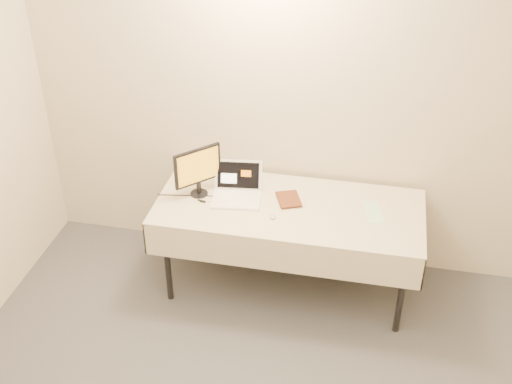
% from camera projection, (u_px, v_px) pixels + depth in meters
% --- Properties ---
extents(back_wall, '(4.00, 0.10, 2.70)m').
position_uv_depth(back_wall, '(302.00, 98.00, 4.49)').
color(back_wall, beige).
rests_on(back_wall, ground).
extents(table, '(1.86, 0.81, 0.74)m').
position_uv_depth(table, '(289.00, 213.00, 4.49)').
color(table, black).
rests_on(table, ground).
extents(laptop, '(0.37, 0.35, 0.23)m').
position_uv_depth(laptop, '(237.00, 190.00, 4.53)').
color(laptop, white).
rests_on(laptop, table).
extents(monitor, '(0.27, 0.27, 0.37)m').
position_uv_depth(monitor, '(198.00, 168.00, 4.46)').
color(monitor, black).
rests_on(monitor, table).
extents(book, '(0.15, 0.07, 0.21)m').
position_uv_depth(book, '(278.00, 189.00, 4.44)').
color(book, brown).
rests_on(book, table).
extents(alarm_clock, '(0.13, 0.09, 0.05)m').
position_uv_depth(alarm_clock, '(246.00, 179.00, 4.71)').
color(alarm_clock, black).
rests_on(alarm_clock, table).
extents(clicker, '(0.05, 0.08, 0.02)m').
position_uv_depth(clicker, '(273.00, 216.00, 4.34)').
color(clicker, '#B6B6B8').
rests_on(clicker, table).
extents(paper_form, '(0.16, 0.28, 0.00)m').
position_uv_depth(paper_form, '(374.00, 212.00, 4.40)').
color(paper_form, '#B2E0B5').
rests_on(paper_form, table).
extents(usb_dongle, '(0.06, 0.03, 0.01)m').
position_uv_depth(usb_dongle, '(202.00, 201.00, 4.50)').
color(usb_dongle, black).
rests_on(usb_dongle, table).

